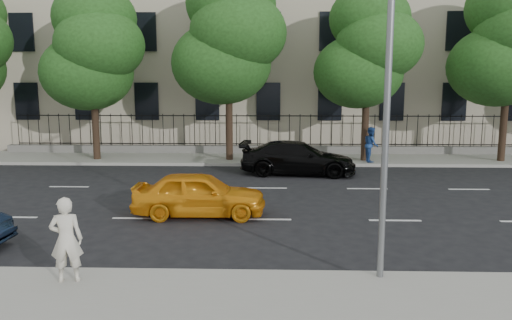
{
  "coord_description": "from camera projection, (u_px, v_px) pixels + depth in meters",
  "views": [
    {
      "loc": [
        0.16,
        -12.49,
        4.32
      ],
      "look_at": [
        -0.31,
        3.0,
        1.79
      ],
      "focal_mm": 35.0,
      "sensor_mm": 36.0,
      "label": 1
    }
  ],
  "objects": [
    {
      "name": "ground",
      "position": [
        264.0,
        246.0,
        13.02
      ],
      "size": [
        120.0,
        120.0,
        0.0
      ],
      "primitive_type": "plane",
      "color": "black",
      "rests_on": "ground"
    },
    {
      "name": "near_sidewalk",
      "position": [
        261.0,
        315.0,
        9.06
      ],
      "size": [
        60.0,
        4.0,
        0.15
      ],
      "primitive_type": "cube",
      "color": "gray",
      "rests_on": "ground"
    },
    {
      "name": "far_sidewalk",
      "position": [
        268.0,
        159.0,
        26.82
      ],
      "size": [
        60.0,
        4.0,
        0.15
      ],
      "primitive_type": "cube",
      "color": "gray",
      "rests_on": "ground"
    },
    {
      "name": "lane_markings",
      "position": [
        266.0,
        202.0,
        17.71
      ],
      "size": [
        49.6,
        4.62,
        0.01
      ],
      "primitive_type": null,
      "color": "silver",
      "rests_on": "ground"
    },
    {
      "name": "masonry_building",
      "position": [
        269.0,
        10.0,
        34.21
      ],
      "size": [
        34.6,
        12.11,
        18.5
      ],
      "color": "#B7A791",
      "rests_on": "ground"
    },
    {
      "name": "iron_fence",
      "position": [
        268.0,
        144.0,
        28.4
      ],
      "size": [
        30.0,
        0.5,
        2.2
      ],
      "color": "slate",
      "rests_on": "far_sidewalk"
    },
    {
      "name": "street_light",
      "position": [
        384.0,
        39.0,
        10.37
      ],
      "size": [
        0.25,
        3.32,
        8.05
      ],
      "color": "slate",
      "rests_on": "near_sidewalk"
    },
    {
      "name": "tree_b",
      "position": [
        93.0,
        49.0,
        25.53
      ],
      "size": [
        5.53,
        5.12,
        8.97
      ],
      "color": "#382619",
      "rests_on": "far_sidewalk"
    },
    {
      "name": "tree_c",
      "position": [
        230.0,
        37.0,
        25.23
      ],
      "size": [
        5.89,
        5.5,
        9.8
      ],
      "color": "#382619",
      "rests_on": "far_sidewalk"
    },
    {
      "name": "tree_d",
      "position": [
        368.0,
        48.0,
        25.11
      ],
      "size": [
        5.34,
        4.94,
        8.84
      ],
      "color": "#382619",
      "rests_on": "far_sidewalk"
    },
    {
      "name": "tree_e",
      "position": [
        509.0,
        41.0,
        24.85
      ],
      "size": [
        5.71,
        5.31,
        9.46
      ],
      "color": "#382619",
      "rests_on": "far_sidewalk"
    },
    {
      "name": "yellow_taxi",
      "position": [
        199.0,
        194.0,
        15.79
      ],
      "size": [
        4.21,
        1.76,
        1.42
      ],
      "primitive_type": "imported",
      "rotation": [
        0.0,
        0.0,
        1.59
      ],
      "color": "orange",
      "rests_on": "ground"
    },
    {
      "name": "black_sedan",
      "position": [
        298.0,
        158.0,
        22.69
      ],
      "size": [
        5.38,
        2.58,
        1.51
      ],
      "primitive_type": "imported",
      "rotation": [
        0.0,
        0.0,
        1.48
      ],
      "color": "black",
      "rests_on": "ground"
    },
    {
      "name": "woman_near",
      "position": [
        66.0,
        240.0,
        10.26
      ],
      "size": [
        0.73,
        0.56,
        1.8
      ],
      "primitive_type": "imported",
      "rotation": [
        0.0,
        0.0,
        3.36
      ],
      "color": "beige",
      "rests_on": "near_sidewalk"
    },
    {
      "name": "pedestrian_far",
      "position": [
        371.0,
        144.0,
        25.18
      ],
      "size": [
        0.69,
        0.87,
        1.78
      ],
      "primitive_type": "imported",
      "rotation": [
        0.0,
        0.0,
        1.59
      ],
      "color": "navy",
      "rests_on": "far_sidewalk"
    }
  ]
}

